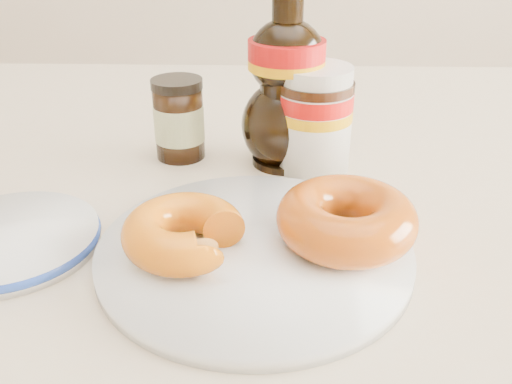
{
  "coord_description": "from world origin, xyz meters",
  "views": [
    {
      "loc": [
        -0.03,
        -0.43,
        1.02
      ],
      "look_at": [
        -0.04,
        0.01,
        0.79
      ],
      "focal_mm": 40.0,
      "sensor_mm": 36.0,
      "label": 1
    }
  ],
  "objects_px": {
    "plate": "(254,251)",
    "dark_jar": "(179,120)",
    "donut_whole": "(346,219)",
    "nutella_jar": "(315,115)",
    "donut_bitten": "(184,232)",
    "syrup_bottle": "(286,82)",
    "dining_table": "(298,250)",
    "blue_rim_saucer": "(10,239)"
  },
  "relations": [
    {
      "from": "dining_table",
      "to": "donut_bitten",
      "type": "relative_size",
      "value": 14.35
    },
    {
      "from": "donut_bitten",
      "to": "dark_jar",
      "type": "xyz_separation_m",
      "value": [
        -0.03,
        0.21,
        0.01
      ]
    },
    {
      "from": "plate",
      "to": "dark_jar",
      "type": "xyz_separation_m",
      "value": [
        -0.09,
        0.2,
        0.04
      ]
    },
    {
      "from": "donut_bitten",
      "to": "dark_jar",
      "type": "distance_m",
      "value": 0.21
    },
    {
      "from": "dark_jar",
      "to": "blue_rim_saucer",
      "type": "distance_m",
      "value": 0.23
    },
    {
      "from": "nutella_jar",
      "to": "donut_whole",
      "type": "bearing_deg",
      "value": -84.42
    },
    {
      "from": "donut_bitten",
      "to": "donut_whole",
      "type": "xyz_separation_m",
      "value": [
        0.13,
        0.02,
        0.0
      ]
    },
    {
      "from": "nutella_jar",
      "to": "blue_rim_saucer",
      "type": "distance_m",
      "value": 0.32
    },
    {
      "from": "syrup_bottle",
      "to": "blue_rim_saucer",
      "type": "distance_m",
      "value": 0.3
    },
    {
      "from": "dining_table",
      "to": "nutella_jar",
      "type": "distance_m",
      "value": 0.15
    },
    {
      "from": "plate",
      "to": "nutella_jar",
      "type": "height_order",
      "value": "nutella_jar"
    },
    {
      "from": "dining_table",
      "to": "plate",
      "type": "relative_size",
      "value": 5.48
    },
    {
      "from": "plate",
      "to": "blue_rim_saucer",
      "type": "relative_size",
      "value": 1.7
    },
    {
      "from": "plate",
      "to": "dark_jar",
      "type": "relative_size",
      "value": 2.85
    },
    {
      "from": "donut_bitten",
      "to": "nutella_jar",
      "type": "relative_size",
      "value": 0.87
    },
    {
      "from": "dining_table",
      "to": "syrup_bottle",
      "type": "bearing_deg",
      "value": 108.04
    },
    {
      "from": "syrup_bottle",
      "to": "blue_rim_saucer",
      "type": "relative_size",
      "value": 1.22
    },
    {
      "from": "dark_jar",
      "to": "syrup_bottle",
      "type": "bearing_deg",
      "value": -7.07
    },
    {
      "from": "donut_bitten",
      "to": "blue_rim_saucer",
      "type": "xyz_separation_m",
      "value": [
        -0.15,
        0.02,
        -0.02
      ]
    },
    {
      "from": "plate",
      "to": "syrup_bottle",
      "type": "relative_size",
      "value": 1.39
    },
    {
      "from": "blue_rim_saucer",
      "to": "dark_jar",
      "type": "bearing_deg",
      "value": 58.78
    },
    {
      "from": "donut_bitten",
      "to": "blue_rim_saucer",
      "type": "height_order",
      "value": "donut_bitten"
    },
    {
      "from": "blue_rim_saucer",
      "to": "plate",
      "type": "bearing_deg",
      "value": -2.85
    },
    {
      "from": "plate",
      "to": "nutella_jar",
      "type": "xyz_separation_m",
      "value": [
        0.06,
        0.18,
        0.05
      ]
    },
    {
      "from": "plate",
      "to": "blue_rim_saucer",
      "type": "xyz_separation_m",
      "value": [
        -0.21,
        0.01,
        0.0
      ]
    },
    {
      "from": "donut_whole",
      "to": "nutella_jar",
      "type": "distance_m",
      "value": 0.17
    },
    {
      "from": "donut_whole",
      "to": "syrup_bottle",
      "type": "xyz_separation_m",
      "value": [
        -0.05,
        0.18,
        0.06
      ]
    },
    {
      "from": "donut_bitten",
      "to": "syrup_bottle",
      "type": "relative_size",
      "value": 0.53
    },
    {
      "from": "nutella_jar",
      "to": "syrup_bottle",
      "type": "height_order",
      "value": "syrup_bottle"
    },
    {
      "from": "dining_table",
      "to": "donut_whole",
      "type": "height_order",
      "value": "donut_whole"
    },
    {
      "from": "nutella_jar",
      "to": "dark_jar",
      "type": "bearing_deg",
      "value": 170.08
    },
    {
      "from": "syrup_bottle",
      "to": "donut_whole",
      "type": "bearing_deg",
      "value": -75.32
    },
    {
      "from": "nutella_jar",
      "to": "blue_rim_saucer",
      "type": "bearing_deg",
      "value": -147.71
    },
    {
      "from": "dining_table",
      "to": "blue_rim_saucer",
      "type": "distance_m",
      "value": 0.29
    },
    {
      "from": "nutella_jar",
      "to": "dark_jar",
      "type": "height_order",
      "value": "nutella_jar"
    },
    {
      "from": "donut_bitten",
      "to": "syrup_bottle",
      "type": "bearing_deg",
      "value": 53.85
    },
    {
      "from": "dining_table",
      "to": "nutella_jar",
      "type": "bearing_deg",
      "value": 69.54
    },
    {
      "from": "donut_bitten",
      "to": "dark_jar",
      "type": "bearing_deg",
      "value": 85.69
    },
    {
      "from": "blue_rim_saucer",
      "to": "dining_table",
      "type": "bearing_deg",
      "value": 27.23
    },
    {
      "from": "dark_jar",
      "to": "nutella_jar",
      "type": "bearing_deg",
      "value": -9.92
    },
    {
      "from": "syrup_bottle",
      "to": "dark_jar",
      "type": "bearing_deg",
      "value": 172.93
    },
    {
      "from": "syrup_bottle",
      "to": "donut_bitten",
      "type": "bearing_deg",
      "value": -112.65
    }
  ]
}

